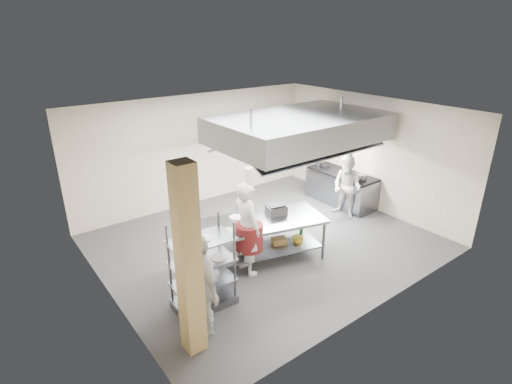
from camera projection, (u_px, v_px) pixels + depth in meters
floor at (265, 242)px, 9.18m from camera, size 7.00×7.00×0.00m
ceiling at (267, 112)px, 8.04m from camera, size 7.00×7.00×0.00m
wall_back at (197, 150)px, 10.82m from camera, size 7.00×0.00×7.00m
wall_left at (102, 226)px, 6.65m from camera, size 0.00×6.00×6.00m
wall_right at (369, 153)px, 10.57m from camera, size 0.00×6.00×6.00m
column at (189, 263)px, 5.59m from camera, size 0.30×0.30×3.00m
exhaust_hood at (299, 128)px, 9.29m from camera, size 4.00×2.50×0.60m
hood_strip_a at (269, 148)px, 8.91m from camera, size 1.60×0.12×0.04m
hood_strip_b at (325, 136)px, 9.92m from camera, size 1.60×0.12×0.04m
wall_shelf at (254, 141)px, 11.71m from camera, size 1.50×0.28×0.04m
island at (261, 240)px, 8.34m from camera, size 2.83×1.77×0.91m
island_worktop at (261, 222)px, 8.18m from camera, size 2.83×1.77×0.06m
island_undershelf at (261, 246)px, 8.40m from camera, size 2.60×1.61×0.04m
pass_rack at (202, 266)px, 6.80m from camera, size 1.10×0.68×1.60m
cooking_range at (341, 189)px, 11.11m from camera, size 0.80×2.00×0.84m
range_top at (342, 173)px, 10.94m from camera, size 0.78×1.96×0.06m
chef_head at (247, 228)px, 7.72m from camera, size 0.49×0.72×1.93m
chef_line at (347, 187)px, 10.16m from camera, size 0.69×0.85×1.62m
chef_plating at (201, 285)px, 6.17m from camera, size 0.50×1.05×1.74m
griddle at (276, 210)px, 8.42m from camera, size 0.46×0.39×0.19m
wicker_basket at (279, 241)px, 8.45m from camera, size 0.35×0.30×0.13m
stockpot at (358, 177)px, 10.32m from camera, size 0.24×0.24×0.17m
plate_stack at (203, 280)px, 6.91m from camera, size 0.28×0.28×0.05m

